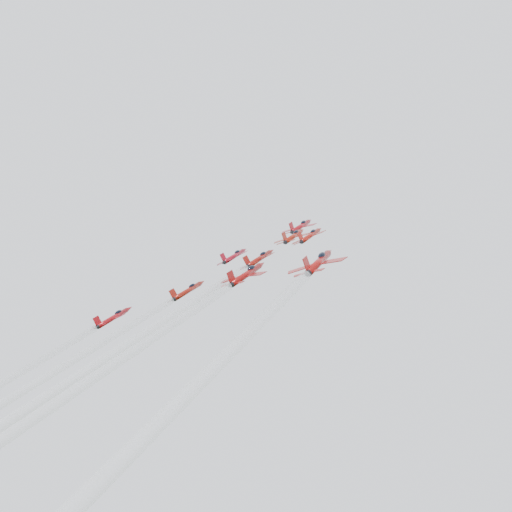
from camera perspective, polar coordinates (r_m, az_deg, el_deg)
The scene contains 8 objects.
jet_lead at distance 151.85m, azimuth 4.51°, elevation 3.01°, with size 10.34×12.50×10.14m.
jet_row2_left at distance 142.51m, azimuth -2.17°, elevation 0.03°, with size 9.43×11.40×9.25m.
jet_row2_center at distance 137.66m, azimuth 3.79°, elevation 2.02°, with size 9.77×11.81×9.59m.
jet_row2_right at distance 128.41m, azimuth 5.47°, elevation 2.09°, with size 8.88×10.74×8.71m.
jet_center at distance 87.41m, azimuth -12.57°, elevation -8.94°, with size 9.20×78.69×64.05m.
jet_rear_left at distance 89.34m, azimuth -21.31°, elevation -12.26°, with size 8.40×71.84×58.47m.
jet_rear_right at distance 72.90m, azimuth -19.42°, elevation -14.26°, with size 10.21×87.34×71.08m.
jet_rear_farright at distance 53.98m, azimuth -13.53°, elevation -17.22°, with size 10.57×90.40×73.58m.
Camera 1 is at (64.05, -92.08, 103.01)m, focal length 40.00 mm.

